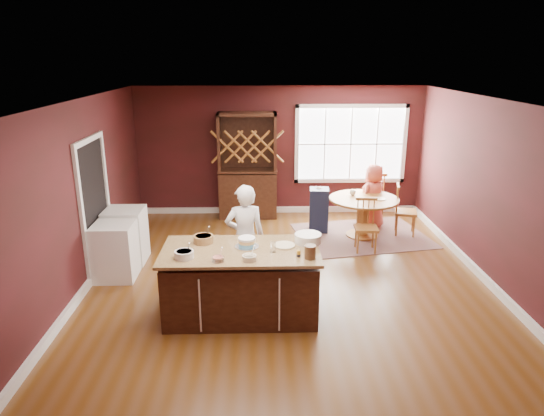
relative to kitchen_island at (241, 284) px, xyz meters
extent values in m
plane|color=brown|center=(0.68, 0.88, -0.44)|extent=(7.00, 7.00, 0.00)
plane|color=white|center=(0.68, 0.88, 2.26)|extent=(7.00, 7.00, 0.00)
plane|color=#471418|center=(0.68, 4.38, 0.91)|extent=(6.00, 0.00, 6.00)
plane|color=#471418|center=(0.68, -2.62, 0.91)|extent=(6.00, 0.00, 6.00)
plane|color=#471418|center=(-2.32, 0.88, 0.91)|extent=(0.00, 7.00, 7.00)
plane|color=#471418|center=(3.68, 0.88, 0.91)|extent=(0.00, 7.00, 7.00)
cube|color=#422617|center=(0.00, 0.00, -0.03)|extent=(1.94, 0.98, 0.83)
cube|color=tan|center=(0.00, 0.00, 0.46)|extent=(2.02, 1.06, 0.04)
cylinder|color=brown|center=(2.20, 2.84, -0.42)|extent=(0.60, 0.60, 0.04)
cylinder|color=brown|center=(2.20, 2.84, -0.08)|extent=(0.22, 0.22, 0.67)
cylinder|color=brown|center=(2.20, 2.84, 0.29)|extent=(1.29, 1.29, 0.04)
imported|color=white|center=(0.04, 0.79, 0.35)|extent=(0.62, 0.46, 1.57)
cylinder|color=white|center=(-0.68, -0.25, 0.53)|extent=(0.24, 0.24, 0.09)
cylinder|color=#9D8447|center=(-0.49, 0.26, 0.53)|extent=(0.26, 0.26, 0.10)
cylinder|color=white|center=(-0.26, -0.36, 0.51)|extent=(0.16, 0.16, 0.06)
cylinder|color=silver|center=(0.12, -0.34, 0.51)|extent=(0.17, 0.17, 0.07)
cylinder|color=white|center=(0.42, -0.10, 0.55)|extent=(0.07, 0.07, 0.14)
cylinder|color=white|center=(0.57, 0.11, 0.49)|extent=(0.28, 0.28, 0.02)
cylinder|color=silver|center=(0.89, 0.22, 0.54)|extent=(0.35, 0.35, 0.12)
cylinder|color=brown|center=(0.86, -0.30, 0.57)|extent=(0.14, 0.14, 0.17)
cube|color=brown|center=(2.20, 2.84, -0.43)|extent=(2.66, 2.23, 0.01)
imported|color=#BF4E3D|center=(2.48, 3.31, 0.20)|extent=(0.75, 0.71, 1.29)
cylinder|color=beige|center=(2.48, 2.76, 0.32)|extent=(0.21, 0.21, 0.02)
imported|color=silver|center=(2.02, 3.05, 0.36)|extent=(0.13, 0.13, 0.09)
cube|color=black|center=(0.01, 4.10, 0.66)|extent=(1.20, 0.50, 2.19)
cube|color=silver|center=(-1.96, 1.16, 0.00)|extent=(0.60, 0.58, 0.87)
cube|color=white|center=(-1.96, 1.80, 0.01)|extent=(0.62, 0.60, 0.90)
camera|label=1|loc=(0.25, -5.74, 2.85)|focal=32.00mm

